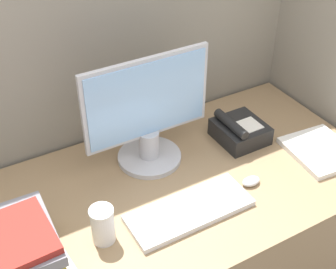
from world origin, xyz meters
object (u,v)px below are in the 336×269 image
Objects in this scene: monitor at (148,118)px; coffee_cup at (103,225)px; desk_telephone at (239,131)px; mouse at (251,181)px; keyboard at (190,210)px; book_stack at (18,251)px.

coffee_cup is at bearing -137.71° from monitor.
desk_telephone is at bearing -10.70° from monitor.
mouse is (0.25, -0.30, -0.17)m from monitor.
coffee_cup reaches higher than keyboard.
desk_telephone is at bearing 32.51° from keyboard.
coffee_cup is 0.42× the size of book_stack.
keyboard is 0.30m from coffee_cup.
mouse is (0.26, 0.01, 0.00)m from keyboard.
desk_telephone is (0.67, 0.21, -0.02)m from coffee_cup.
monitor is 0.43m from coffee_cup.
monitor reaches higher than coffee_cup.
book_stack is 0.94m from desk_telephone.
mouse reaches higher than keyboard.
mouse is at bearing -117.31° from desk_telephone.
coffee_cup is 0.25m from book_stack.
monitor is 0.43m from mouse.
keyboard is 6.15× the size of mouse.
book_stack is at bearing 175.14° from keyboard.
book_stack is 1.60× the size of desk_telephone.
keyboard is 0.55m from book_stack.
desk_telephone is at bearing 17.24° from coffee_cup.
mouse is 0.54× the size of coffee_cup.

